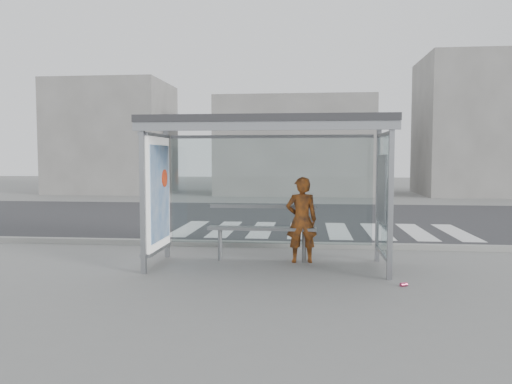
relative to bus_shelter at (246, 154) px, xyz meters
The scene contains 11 objects.
ground 2.02m from the bus_shelter, ahead, with size 80.00×80.00×0.00m, color slate.
road 7.22m from the bus_shelter, 86.94° to the left, with size 30.00×10.00×0.01m, color #2C2B2E.
curb 2.72m from the bus_shelter, 78.88° to the left, with size 30.00×0.18×0.12m, color gray.
crosswalk 5.05m from the bus_shelter, 72.83° to the left, with size 7.55×3.00×0.00m.
bus_shelter is the anchor object (origin of this frame).
building_left 20.38m from the bus_shelter, 118.23° to the left, with size 6.00×5.00×6.00m, color slate.
building_center 17.95m from the bus_shelter, 88.81° to the left, with size 8.00×5.00×5.00m, color slate.
building_right 20.30m from the bus_shelter, 62.42° to the left, with size 5.00×5.00×7.00m, color slate.
person 1.59m from the bus_shelter, 22.75° to the left, with size 0.57×0.38×1.57m, color #EF4716.
bench 1.46m from the bus_shelter, 61.49° to the left, with size 2.01×0.33×1.04m.
soda_can 3.40m from the bus_shelter, 24.88° to the right, with size 0.06×0.06×0.11m, color #CB3B67.
Camera 1 is at (0.71, -8.65, 1.93)m, focal length 35.00 mm.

